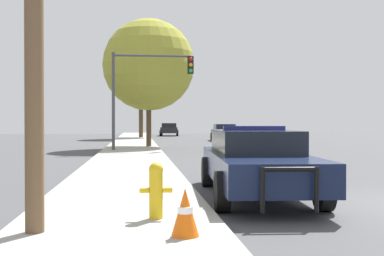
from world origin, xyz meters
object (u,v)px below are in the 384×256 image
(car_background_oncoming, at_px, (224,132))
(car_background_distant, at_px, (169,129))
(police_car, at_px, (256,161))
(traffic_cone, at_px, (185,212))
(tree_sidewalk_far, at_px, (141,79))
(traffic_light, at_px, (147,80))
(tree_sidewalk_mid, at_px, (149,65))
(fire_hydrant, at_px, (156,189))

(car_background_oncoming, distance_m, car_background_distant, 15.28)
(police_car, bearing_deg, car_background_oncoming, -95.27)
(traffic_cone, bearing_deg, tree_sidewalk_far, 90.37)
(traffic_light, height_order, tree_sidewalk_mid, tree_sidewalk_mid)
(tree_sidewalk_mid, bearing_deg, tree_sidewalk_far, 91.12)
(traffic_light, bearing_deg, tree_sidewalk_mid, 86.92)
(traffic_light, distance_m, car_background_oncoming, 15.52)
(police_car, height_order, traffic_light, traffic_light)
(fire_hydrant, bearing_deg, traffic_light, 89.31)
(car_background_distant, bearing_deg, car_background_oncoming, -71.79)
(car_background_oncoming, xyz_separation_m, tree_sidewalk_mid, (-6.37, -10.38, 4.13))
(car_background_oncoming, relative_size, car_background_distant, 1.09)
(tree_sidewalk_far, relative_size, traffic_cone, 13.44)
(police_car, relative_size, tree_sidewalk_mid, 0.75)
(fire_hydrant, relative_size, tree_sidewalk_mid, 0.11)
(fire_hydrant, relative_size, car_background_distant, 0.19)
(traffic_cone, bearing_deg, fire_hydrant, 105.70)
(tree_sidewalk_mid, height_order, traffic_cone, tree_sidewalk_mid)
(car_background_oncoming, xyz_separation_m, car_background_distant, (-3.50, 14.87, 0.02))
(police_car, xyz_separation_m, tree_sidewalk_mid, (-1.78, 18.29, 4.11))
(car_background_distant, relative_size, tree_sidewalk_far, 0.54)
(police_car, height_order, car_background_distant, police_car)
(police_car, distance_m, traffic_light, 15.32)
(traffic_light, xyz_separation_m, traffic_cone, (0.10, -18.74, -3.24))
(police_car, bearing_deg, car_background_distant, -87.60)
(car_background_distant, height_order, traffic_cone, car_background_distant)
(car_background_oncoming, xyz_separation_m, tree_sidewalk_far, (-6.70, 6.34, 4.83))
(traffic_cone, bearing_deg, car_background_distant, 86.44)
(police_car, relative_size, car_background_distant, 1.27)
(tree_sidewalk_mid, bearing_deg, traffic_cone, -90.20)
(police_car, height_order, tree_sidewalk_mid, tree_sidewalk_mid)
(police_car, bearing_deg, traffic_cone, 67.99)
(fire_hydrant, xyz_separation_m, tree_sidewalk_mid, (0.40, 20.99, 4.29))
(car_background_distant, bearing_deg, tree_sidewalk_far, -105.55)
(police_car, distance_m, car_background_distant, 43.55)
(car_background_distant, height_order, tree_sidewalk_mid, tree_sidewalk_mid)
(fire_hydrant, bearing_deg, car_background_distant, 85.96)
(traffic_light, distance_m, tree_sidewalk_mid, 3.58)
(car_background_oncoming, height_order, tree_sidewalk_mid, tree_sidewalk_mid)
(car_background_distant, xyz_separation_m, tree_sidewalk_mid, (-2.87, -25.25, 4.11))
(police_car, distance_m, traffic_cone, 4.27)
(car_background_oncoming, distance_m, traffic_cone, 33.13)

